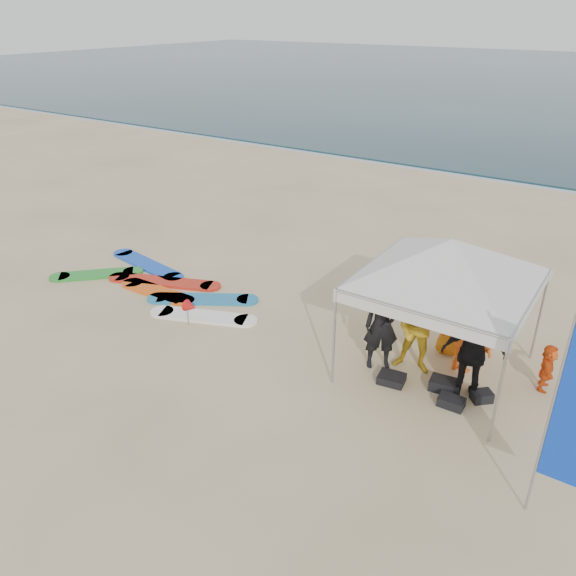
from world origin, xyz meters
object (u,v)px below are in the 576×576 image
Objects in this scene: person_black_a at (382,325)px; canopy_tent at (453,240)px; person_orange_a at (467,333)px; person_yellow at (420,329)px; feather_flag at (573,410)px; person_seated at (547,367)px; surfboard_spread at (161,286)px; person_orange_b at (454,319)px; marker_pennant at (191,307)px; person_black_b at (473,353)px.

canopy_tent reaches higher than person_black_a.
person_black_a is 1.64m from person_orange_a.
feather_flag reaches higher than person_yellow.
person_yellow reaches higher than person_seated.
person_yellow is 0.93m from person_orange_a.
person_orange_a is (1.44, 0.78, -0.11)m from person_black_a.
surfboard_spread is at bearing 171.63° from person_yellow.
person_black_a is at bearing 35.98° from person_orange_b.
person_black_a is at bearing 148.98° from feather_flag.
feather_flag is at bearing -9.02° from marker_pennant.
person_orange_b is 0.38× the size of canopy_tent.
person_yellow is 3.90m from feather_flag.
feather_flag is at bearing 141.80° from person_orange_a.
person_orange_a reaches higher than marker_pennant.
person_seated is (2.93, 1.03, -0.48)m from person_black_a.
canopy_tent is 7.72m from surfboard_spread.
person_orange_b is at bearing 78.75° from person_seated.
person_black_a is 0.32× the size of surfboard_spread.
person_black_a is at bearing -0.99° from surfboard_spread.
person_black_b is 2.06m from canopy_tent.
canopy_tent is 0.72× the size of surfboard_spread.
feather_flag reaches higher than canopy_tent.
person_black_a is 1.18× the size of person_orange_b.
person_yellow is 2.01× the size of person_seated.
person_orange_a is at bearing 115.29° from person_orange_b.
feather_flag is at bearing -45.62° from canopy_tent.
person_yellow is 1.13× the size of person_orange_a.
marker_pennant is 2.30m from surfboard_spread.
canopy_tent is (-0.78, 0.48, 1.84)m from person_black_b.
person_orange_a is at bearing 16.72° from marker_pennant.
marker_pennant is (-5.24, -2.17, -0.31)m from person_orange_b.
person_yellow is at bearing 1.29° from surfboard_spread.
surfboard_spread is (-6.20, 0.11, -0.91)m from person_black_a.
person_black_a is 1.64m from person_orange_b.
feather_flag is at bearing 112.29° from person_orange_b.
person_orange_b reaches higher than marker_pennant.
marker_pennant is 0.11× the size of surfboard_spread.
person_yellow is 1.07m from person_orange_b.
person_black_b reaches higher than marker_pennant.
person_yellow is 6.94m from surfboard_spread.
person_seated reaches higher than surfboard_spread.
canopy_tent reaches higher than person_seated.
person_black_a is 4.29m from feather_flag.
person_yellow reaches higher than person_orange_b.
canopy_tent is 1.31× the size of feather_flag.
canopy_tent reaches higher than person_orange_a.
person_seated is 7.39m from marker_pennant.
feather_flag reaches higher than marker_pennant.
feather_flag is at bearing 109.28° from person_black_b.
person_black_a reaches higher than person_orange_b.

